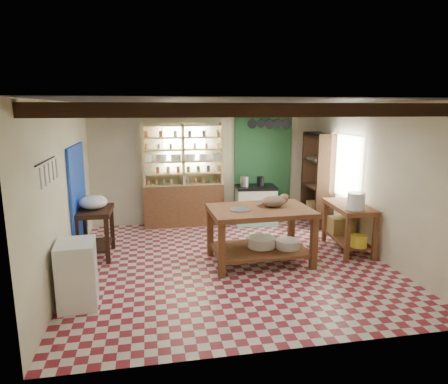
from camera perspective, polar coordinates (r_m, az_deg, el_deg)
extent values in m
cube|color=maroon|center=(6.71, 0.92, -10.08)|extent=(5.00, 5.00, 0.02)
cube|color=#424146|center=(6.22, 1.00, 12.81)|extent=(5.00, 5.00, 0.02)
cube|color=beige|center=(8.77, -2.38, 4.01)|extent=(5.00, 0.04, 2.60)
cube|color=beige|center=(3.99, 8.30, -5.71)|extent=(5.00, 0.04, 2.60)
cube|color=beige|center=(6.33, -21.80, 0.10)|extent=(0.04, 5.00, 2.60)
cube|color=beige|center=(7.26, 20.66, 1.61)|extent=(0.04, 5.00, 2.60)
cube|color=#341D12|center=(6.22, 0.99, 11.70)|extent=(5.00, 3.80, 0.15)
cube|color=blue|center=(7.23, -20.14, -0.01)|extent=(0.04, 1.40, 1.60)
cube|color=#20512A|center=(9.01, 5.56, 3.85)|extent=(1.30, 0.04, 2.30)
cube|color=silver|center=(8.64, -5.68, 6.51)|extent=(0.90, 0.02, 0.80)
cube|color=silver|center=(8.10, 16.94, 3.56)|extent=(0.02, 1.30, 1.20)
cube|color=black|center=(5.08, -24.03, 2.72)|extent=(0.06, 0.90, 0.28)
cube|color=black|center=(8.53, 6.49, 9.66)|extent=(0.86, 0.12, 0.36)
cube|color=#DDBE80|center=(8.55, -5.83, 2.39)|extent=(1.70, 0.34, 2.20)
cube|color=#341D12|center=(8.78, 13.23, 1.73)|extent=(0.40, 0.86, 2.00)
cube|color=brown|center=(6.59, 5.12, -6.20)|extent=(1.65, 1.13, 0.92)
cube|color=silver|center=(8.80, 4.54, -1.82)|extent=(0.90, 0.65, 0.84)
cube|color=#341D12|center=(7.16, -17.87, -5.57)|extent=(0.60, 0.85, 0.85)
cube|color=white|center=(5.53, -20.24, -10.93)|extent=(0.51, 0.60, 0.85)
cube|color=brown|center=(7.46, 17.32, -4.86)|extent=(0.68, 1.22, 0.84)
ellipsoid|color=#967757|center=(6.57, 7.16, -1.33)|extent=(0.46, 0.38, 0.18)
cylinder|color=#B1B0B8|center=(6.32, 2.30, -2.53)|extent=(0.33, 0.33, 0.02)
cylinder|color=white|center=(6.70, 5.38, -7.13)|extent=(0.48, 0.48, 0.16)
cylinder|color=white|center=(6.70, 9.06, -7.33)|extent=(0.41, 0.41, 0.14)
cylinder|color=#B1B0B8|center=(8.65, 2.96, 1.53)|extent=(0.20, 0.20, 0.21)
cylinder|color=black|center=(8.71, 5.24, 1.52)|extent=(0.17, 0.17, 0.20)
ellipsoid|color=white|center=(7.02, -18.14, -1.37)|extent=(0.47, 0.47, 0.23)
cylinder|color=white|center=(6.99, 18.35, -1.25)|extent=(0.31, 0.31, 0.29)
cube|color=olive|center=(7.74, 16.43, -4.58)|extent=(0.46, 0.38, 0.30)
cylinder|color=gold|center=(7.10, 18.70, -6.65)|extent=(0.29, 0.29, 0.20)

